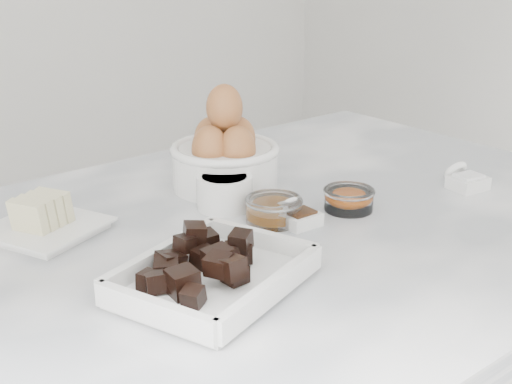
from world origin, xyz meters
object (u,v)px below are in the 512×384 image
sugar_ramekin (225,191)px  honey_bowl (274,209)px  butter_plate (43,221)px  vanilla_spoon (298,216)px  egg_bowl (225,155)px  chocolate_dish (214,270)px  salt_spoon (465,179)px  zest_bowl (349,198)px

sugar_ramekin → honey_bowl: sugar_ramekin is taller
butter_plate → vanilla_spoon: butter_plate is taller
egg_bowl → chocolate_dish: bearing=-129.8°
egg_bowl → vanilla_spoon: size_ratio=2.76×
chocolate_dish → butter_plate: (-0.08, 0.28, -0.00)m
honey_bowl → salt_spoon: (0.33, -0.09, -0.00)m
chocolate_dish → salt_spoon: 0.52m
egg_bowl → salt_spoon: (0.29, -0.25, -0.04)m
honey_bowl → salt_spoon: 0.34m
zest_bowl → butter_plate: bearing=152.3°
salt_spoon → honey_bowl: bearing=164.5°
vanilla_spoon → egg_bowl: bearing=84.9°
chocolate_dish → salt_spoon: size_ratio=3.52×
butter_plate → zest_bowl: 0.44m
vanilla_spoon → salt_spoon: size_ratio=0.85×
zest_bowl → vanilla_spoon: bearing=175.3°
chocolate_dish → egg_bowl: 0.35m
sugar_ramekin → egg_bowl: egg_bowl is taller
vanilla_spoon → salt_spoon: salt_spoon is taller
chocolate_dish → zest_bowl: 0.31m
sugar_ramekin → salt_spoon: bearing=-27.1°
chocolate_dish → egg_bowl: (0.22, 0.27, 0.03)m
butter_plate → egg_bowl: (0.31, -0.01, 0.03)m
chocolate_dish → egg_bowl: size_ratio=1.50×
butter_plate → honey_bowl: 0.32m
vanilla_spoon → salt_spoon: bearing=-11.3°
egg_bowl → vanilla_spoon: bearing=-95.1°
honey_bowl → zest_bowl: bearing=-17.9°
sugar_ramekin → zest_bowl: 0.19m
butter_plate → salt_spoon: 0.66m
honey_bowl → sugar_ramekin: bearing=103.2°
chocolate_dish → vanilla_spoon: bearing=20.8°
chocolate_dish → zest_bowl: (0.30, 0.07, -0.01)m
zest_bowl → vanilla_spoon: (-0.10, 0.01, -0.01)m
chocolate_dish → honey_bowl: chocolate_dish is taller
vanilla_spoon → butter_plate: bearing=146.1°
butter_plate → honey_bowl: size_ratio=2.15×
egg_bowl → vanilla_spoon: 0.20m
butter_plate → vanilla_spoon: bearing=-33.9°
salt_spoon → egg_bowl: bearing=139.4°
sugar_ramekin → butter_plate: bearing=162.6°
chocolate_dish → zest_bowl: bearing=13.1°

